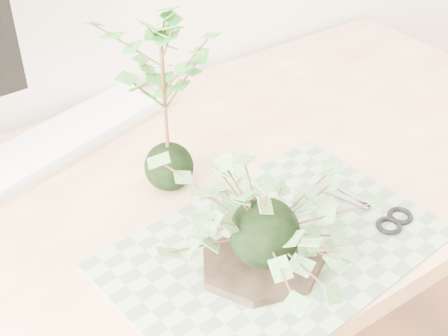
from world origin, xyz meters
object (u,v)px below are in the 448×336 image
at_px(desk, 174,239).
at_px(keyboard, 60,140).
at_px(maple_kokedama, 162,57).
at_px(ivy_kokedama, 266,207).

xyz_separation_m(desk, keyboard, (-0.09, 0.26, 0.10)).
distance_m(maple_kokedama, keyboard, 0.34).
bearing_deg(ivy_kokedama, keyboard, 103.55).
bearing_deg(ivy_kokedama, desk, 97.17).
height_order(ivy_kokedama, maple_kokedama, maple_kokedama).
bearing_deg(desk, maple_kokedama, 62.66).
distance_m(desk, maple_kokedama, 0.33).
bearing_deg(maple_kokedama, ivy_kokedama, -87.47).
xyz_separation_m(desk, ivy_kokedama, (0.03, -0.21, 0.20)).
xyz_separation_m(desk, maple_kokedama, (0.02, 0.03, 0.33)).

